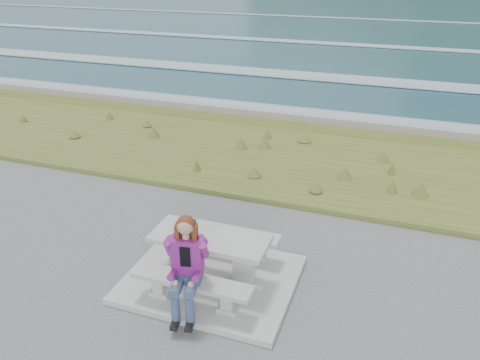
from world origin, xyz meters
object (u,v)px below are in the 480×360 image
object	(u,v)px
picnic_table	(210,245)
seated_woman	(186,280)
bench_seaward	(227,235)
bench_landward	(191,285)

from	to	relation	value
picnic_table	seated_woman	world-z (taller)	seated_woman
seated_woman	picnic_table	bearing A→B (deg)	76.60
picnic_table	seated_woman	xyz separation A→B (m)	(-0.01, -0.84, -0.05)
seated_woman	bench_seaward	bearing A→B (deg)	76.94
bench_landward	seated_woman	bearing A→B (deg)	-94.63
seated_woman	bench_landward	bearing A→B (deg)	72.72
bench_landward	picnic_table	bearing A→B (deg)	90.00
picnic_table	bench_seaward	world-z (taller)	picnic_table
picnic_table	bench_seaward	distance (m)	0.74
picnic_table	bench_landward	size ratio (longest dim) A/B	1.00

